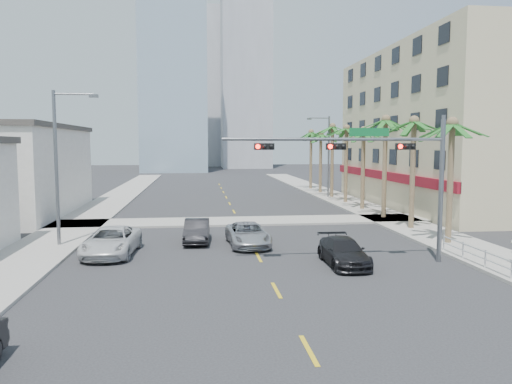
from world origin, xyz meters
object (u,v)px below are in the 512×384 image
(car_lane_left, at_px, (197,231))
(car_lane_right, at_px, (343,252))
(car_lane_center, at_px, (248,234))
(traffic_signal_mast, at_px, (380,163))
(car_parked_far, at_px, (112,241))

(car_lane_left, height_order, car_lane_right, car_lane_left)
(car_lane_center, bearing_deg, traffic_signal_mast, -43.45)
(traffic_signal_mast, distance_m, car_lane_left, 12.00)
(car_lane_left, xyz_separation_m, car_lane_center, (2.98, -1.46, -0.02))
(car_parked_far, bearing_deg, car_lane_left, 37.68)
(car_parked_far, xyz_separation_m, car_lane_left, (4.56, 3.08, -0.05))
(car_lane_center, height_order, car_lane_right, car_lane_center)
(car_parked_far, relative_size, car_lane_left, 1.28)
(car_lane_left, xyz_separation_m, car_lane_right, (7.21, -6.65, -0.04))
(car_parked_far, distance_m, car_lane_center, 7.71)
(car_lane_center, distance_m, car_lane_right, 6.70)
(car_parked_far, bearing_deg, traffic_signal_mast, -10.85)
(car_lane_center, bearing_deg, car_parked_far, -171.04)
(car_parked_far, height_order, car_lane_right, car_parked_far)
(car_parked_far, xyz_separation_m, car_lane_right, (11.77, -3.57, -0.09))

